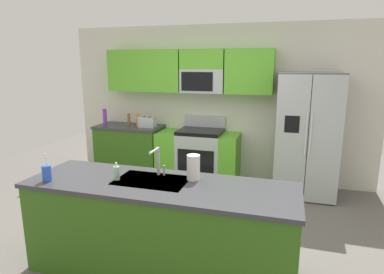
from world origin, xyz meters
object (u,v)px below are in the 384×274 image
drink_cup_blue (47,173)px  bottle_orange (138,120)px  pepper_mill (129,120)px  sink_faucet (158,159)px  bottle_purple (105,117)px  range_oven (198,156)px  soap_dispenser (117,173)px  refrigerator (307,135)px  toaster (147,122)px  paper_towel_roll (193,167)px

drink_cup_blue → bottle_orange: bearing=98.1°
pepper_mill → sink_faucet: (1.50, -2.31, 0.06)m
bottle_purple → drink_cup_blue: bearing=-69.4°
range_oven → bottle_orange: bearing=-179.1°
sink_faucet → drink_cup_blue: bearing=-154.5°
sink_faucet → bottle_orange: bearing=119.9°
range_oven → soap_dispenser: 2.59m
bottle_purple → soap_dispenser: bottle_purple is taller
sink_faucet → bottle_purple: bearing=130.9°
range_oven → pepper_mill: 1.39m
range_oven → sink_faucet: (0.23, -2.31, 0.62)m
refrigerator → pepper_mill: (-2.97, 0.07, 0.08)m
toaster → bottle_orange: 0.19m
bottle_purple → sink_faucet: bearing=-49.1°
bottle_orange → paper_towel_roll: (1.68, -2.30, 0.01)m
refrigerator → sink_faucet: bearing=-123.3°
pepper_mill → bottle_orange: bottle_orange is taller
bottle_orange → bottle_purple: bottle_purple is taller
paper_towel_roll → soap_dispenser: bearing=-162.9°
toaster → bottle_purple: bearing=-179.4°
bottle_purple → soap_dispenser: (1.62, -2.47, -0.07)m
soap_dispenser → paper_towel_roll: bearing=17.1°
bottle_orange → pepper_mill: bearing=175.6°
bottle_orange → sink_faucet: sink_faucet is taller
toaster → sink_faucet: bearing=-63.4°
refrigerator → paper_towel_roll: (-1.10, -2.25, 0.09)m
bottle_orange → bottle_purple: bearing=-175.9°
refrigerator → soap_dispenser: size_ratio=10.88×
drink_cup_blue → paper_towel_roll: (1.30, 0.44, 0.04)m
soap_dispenser → toaster: bearing=107.9°
refrigerator → pepper_mill: refrigerator is taller
drink_cup_blue → soap_dispenser: size_ratio=1.61×
sink_faucet → drink_cup_blue: sink_faucet is taller
pepper_mill → drink_cup_blue: (0.57, -2.75, -0.03)m
bottle_orange → bottle_purple: 0.63m
sink_faucet → range_oven: bearing=95.7°
toaster → drink_cup_blue: (0.20, -2.70, -0.01)m
refrigerator → soap_dispenser: 3.05m
refrigerator → toaster: size_ratio=6.61×
bottle_purple → soap_dispenser: 2.95m
range_oven → paper_towel_roll: size_ratio=5.67×
range_oven → pepper_mill: (-1.27, -0.00, 0.56)m
drink_cup_blue → pepper_mill: bearing=101.8°
sink_faucet → soap_dispenser: (-0.33, -0.22, -0.10)m
range_oven → bottle_orange: 1.23m
refrigerator → bottle_orange: bearing=178.9°
paper_towel_roll → sink_faucet: bearing=179.0°
range_oven → toaster: bearing=-176.7°
bottle_orange → drink_cup_blue: drink_cup_blue is taller
refrigerator → range_oven: bearing=177.6°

